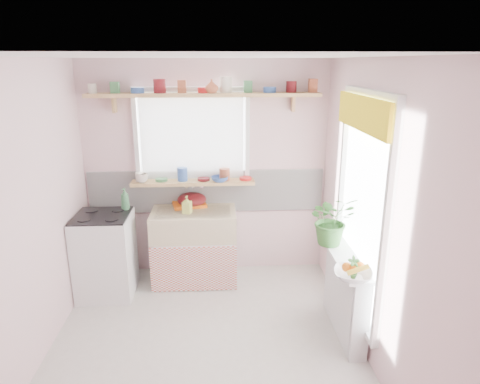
{
  "coord_description": "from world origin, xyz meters",
  "views": [
    {
      "loc": [
        0.12,
        -3.25,
        2.47
      ],
      "look_at": [
        0.34,
        0.55,
        1.3
      ],
      "focal_mm": 32.0,
      "sensor_mm": 36.0,
      "label": 1
    }
  ],
  "objects": [
    {
      "name": "sink_unit",
      "position": [
        -0.15,
        1.29,
        0.43
      ],
      "size": [
        0.95,
        0.65,
        1.11
      ],
      "color": "white",
      "rests_on": "ground"
    },
    {
      "name": "cooker",
      "position": [
        -1.1,
        1.05,
        0.46
      ],
      "size": [
        0.58,
        0.58,
        0.93
      ],
      "color": "white",
      "rests_on": "ground"
    },
    {
      "name": "pine_shelf",
      "position": [
        0.0,
        1.47,
        2.12
      ],
      "size": [
        2.52,
        0.24,
        0.04
      ],
      "primitive_type": "cube",
      "color": "tan",
      "rests_on": "room"
    },
    {
      "name": "fruit_bowl",
      "position": [
        1.21,
        -0.2,
        0.81
      ],
      "size": [
        0.38,
        0.38,
        0.08
      ],
      "primitive_type": "imported",
      "rotation": [
        0.0,
        0.0,
        -0.28
      ],
      "color": "silver",
      "rests_on": "radiator_ledge"
    },
    {
      "name": "jade_plant",
      "position": [
        1.21,
        0.5,
        1.02
      ],
      "size": [
        0.48,
        0.43,
        0.5
      ],
      "primitive_type": "imported",
      "rotation": [
        0.0,
        0.0,
        0.1
      ],
      "color": "#326729",
      "rests_on": "radiator_ledge"
    },
    {
      "name": "sill_bowl",
      "position": [
        0.15,
        1.42,
        1.19
      ],
      "size": [
        0.23,
        0.23,
        0.06
      ],
      "primitive_type": "imported",
      "rotation": [
        0.0,
        0.0,
        -0.19
      ],
      "color": "#365DB0",
      "rests_on": "windowsill"
    },
    {
      "name": "shelf_crockery",
      "position": [
        -0.0,
        1.47,
        2.2
      ],
      "size": [
        2.47,
        0.11,
        0.12
      ],
      "color": "silver",
      "rests_on": "pine_shelf"
    },
    {
      "name": "radiator_ledge",
      "position": [
        1.3,
        0.2,
        0.4
      ],
      "size": [
        0.22,
        0.95,
        0.78
      ],
      "color": "white",
      "rests_on": "ground"
    },
    {
      "name": "room",
      "position": [
        0.66,
        0.86,
        1.37
      ],
      "size": [
        3.2,
        3.2,
        3.2
      ],
      "color": "silver",
      "rests_on": "ground"
    },
    {
      "name": "sill_crockery",
      "position": [
        -0.2,
        1.48,
        1.21
      ],
      "size": [
        1.35,
        0.11,
        0.12
      ],
      "color": "silver",
      "rests_on": "windowsill"
    },
    {
      "name": "soap_bottle_sink",
      "position": [
        -0.21,
        1.25,
        0.95
      ],
      "size": [
        0.11,
        0.11,
        0.2
      ],
      "primitive_type": "imported",
      "rotation": [
        0.0,
        0.0,
        -0.29
      ],
      "color": "#C4D35E",
      "rests_on": "sink_unit"
    },
    {
      "name": "fruit",
      "position": [
        1.22,
        -0.19,
        0.87
      ],
      "size": [
        0.2,
        0.14,
        0.1
      ],
      "color": "orange",
      "rests_on": "fruit_bowl"
    },
    {
      "name": "herb_pot",
      "position": [
        1.21,
        -0.2,
        0.87
      ],
      "size": [
        0.11,
        0.07,
        0.2
      ],
      "primitive_type": "imported",
      "rotation": [
        0.0,
        0.0,
        0.04
      ],
      "color": "#336729",
      "rests_on": "radiator_ledge"
    },
    {
      "name": "sill_cup",
      "position": [
        -0.72,
        1.42,
        1.21
      ],
      "size": [
        0.17,
        0.17,
        0.1
      ],
      "primitive_type": "imported",
      "rotation": [
        0.0,
        0.0,
        -0.39
      ],
      "color": "beige",
      "rests_on": "windowsill"
    },
    {
      "name": "windowsill",
      "position": [
        -0.15,
        1.48,
        1.14
      ],
      "size": [
        1.4,
        0.22,
        0.04
      ],
      "primitive_type": "cube",
      "color": "tan",
      "rests_on": "room"
    },
    {
      "name": "shelf_vase",
      "position": [
        0.08,
        1.41,
        2.21
      ],
      "size": [
        0.16,
        0.16,
        0.15
      ],
      "primitive_type": "imported",
      "rotation": [
        0.0,
        0.0,
        0.17
      ],
      "color": "#AF5635",
      "rests_on": "pine_shelf"
    },
    {
      "name": "cooker_bottle",
      "position": [
        -0.88,
        1.22,
        1.04
      ],
      "size": [
        0.12,
        0.12,
        0.24
      ],
      "primitive_type": "imported",
      "rotation": [
        0.0,
        0.0,
        -0.37
      ],
      "color": "#3F7F4F",
      "rests_on": "cooker"
    },
    {
      "name": "dish_tray",
      "position": [
        -0.21,
        1.5,
        0.87
      ],
      "size": [
        0.42,
        0.35,
        0.04
      ],
      "primitive_type": "cube",
      "rotation": [
        0.0,
        0.0,
        0.21
      ],
      "color": "orange",
      "rests_on": "sink_unit"
    },
    {
      "name": "colander",
      "position": [
        -0.17,
        1.5,
        0.93
      ],
      "size": [
        0.44,
        0.44,
        0.15
      ],
      "primitive_type": "ellipsoid",
      "rotation": [
        0.0,
        0.0,
        -0.38
      ],
      "color": "#530E12",
      "rests_on": "sink_unit"
    }
  ]
}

